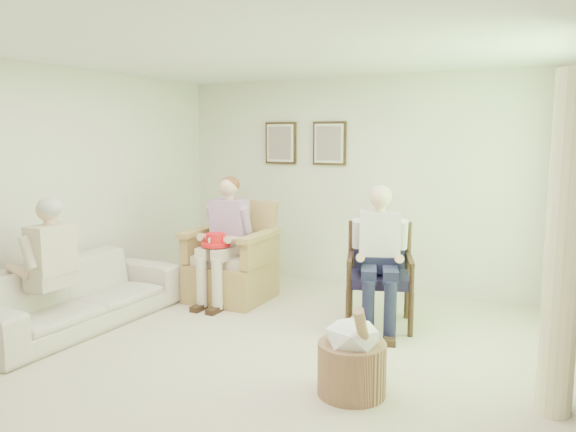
{
  "coord_description": "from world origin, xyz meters",
  "views": [
    {
      "loc": [
        2.4,
        -3.86,
        1.88
      ],
      "look_at": [
        -0.27,
        1.24,
        1.05
      ],
      "focal_mm": 35.0,
      "sensor_mm": 36.0,
      "label": 1
    }
  ],
  "objects_px": {
    "sofa": "(76,295)",
    "person_dark": "(378,247)",
    "wicker_armchair": "(233,268)",
    "wood_armchair": "(382,271)",
    "hatbox": "(352,357)",
    "person_sofa": "(44,260)",
    "person_wicker": "(225,231)",
    "red_hat": "(216,241)"
  },
  "relations": [
    {
      "from": "wood_armchair",
      "to": "sofa",
      "type": "xyz_separation_m",
      "value": [
        -2.65,
        -1.49,
        -0.22
      ]
    },
    {
      "from": "wood_armchair",
      "to": "hatbox",
      "type": "xyz_separation_m",
      "value": [
        0.31,
        -1.62,
        -0.25
      ]
    },
    {
      "from": "red_hat",
      "to": "person_wicker",
      "type": "bearing_deg",
      "value": 92.89
    },
    {
      "from": "red_hat",
      "to": "hatbox",
      "type": "bearing_deg",
      "value": -31.83
    },
    {
      "from": "wicker_armchair",
      "to": "sofa",
      "type": "height_order",
      "value": "wicker_armchair"
    },
    {
      "from": "wood_armchair",
      "to": "person_sofa",
      "type": "relative_size",
      "value": 0.76
    },
    {
      "from": "person_sofa",
      "to": "person_wicker",
      "type": "bearing_deg",
      "value": 152.38
    },
    {
      "from": "sofa",
      "to": "person_dark",
      "type": "height_order",
      "value": "person_dark"
    },
    {
      "from": "wicker_armchair",
      "to": "sofa",
      "type": "bearing_deg",
      "value": -121.49
    },
    {
      "from": "sofa",
      "to": "person_sofa",
      "type": "distance_m",
      "value": 0.54
    },
    {
      "from": "person_dark",
      "to": "hatbox",
      "type": "relative_size",
      "value": 1.87
    },
    {
      "from": "sofa",
      "to": "red_hat",
      "type": "xyz_separation_m",
      "value": [
        0.86,
        1.17,
        0.42
      ]
    },
    {
      "from": "wicker_armchair",
      "to": "person_dark",
      "type": "distance_m",
      "value": 1.87
    },
    {
      "from": "wicker_armchair",
      "to": "hatbox",
      "type": "height_order",
      "value": "wicker_armchair"
    },
    {
      "from": "wood_armchair",
      "to": "hatbox",
      "type": "height_order",
      "value": "wood_armchair"
    },
    {
      "from": "sofa",
      "to": "hatbox",
      "type": "xyz_separation_m",
      "value": [
        2.96,
        -0.13,
        -0.03
      ]
    },
    {
      "from": "wicker_armchair",
      "to": "hatbox",
      "type": "bearing_deg",
      "value": -40.34
    },
    {
      "from": "wood_armchair",
      "to": "wicker_armchair",
      "type": "bearing_deg",
      "value": 159.43
    },
    {
      "from": "wood_armchair",
      "to": "sofa",
      "type": "bearing_deg",
      "value": -170.16
    },
    {
      "from": "wood_armchair",
      "to": "person_dark",
      "type": "xyz_separation_m",
      "value": [
        -0.0,
        -0.16,
        0.27
      ]
    },
    {
      "from": "person_dark",
      "to": "person_wicker",
      "type": "bearing_deg",
      "value": 158.96
    },
    {
      "from": "red_hat",
      "to": "hatbox",
      "type": "relative_size",
      "value": 0.43
    },
    {
      "from": "person_wicker",
      "to": "person_dark",
      "type": "distance_m",
      "value": 1.8
    },
    {
      "from": "wicker_armchair",
      "to": "hatbox",
      "type": "relative_size",
      "value": 1.53
    },
    {
      "from": "wood_armchair",
      "to": "person_dark",
      "type": "bearing_deg",
      "value": -109.45
    },
    {
      "from": "hatbox",
      "to": "wicker_armchair",
      "type": "bearing_deg",
      "value": 141.91
    },
    {
      "from": "wicker_armchair",
      "to": "sofa",
      "type": "xyz_separation_m",
      "value": [
        -0.85,
        -1.52,
        -0.04
      ]
    },
    {
      "from": "wood_armchair",
      "to": "person_wicker",
      "type": "height_order",
      "value": "person_wicker"
    },
    {
      "from": "person_wicker",
      "to": "hatbox",
      "type": "bearing_deg",
      "value": -37.76
    },
    {
      "from": "person_sofa",
      "to": "wicker_armchair",
      "type": "bearing_deg",
      "value": 154.23
    },
    {
      "from": "wood_armchair",
      "to": "person_dark",
      "type": "distance_m",
      "value": 0.31
    },
    {
      "from": "person_wicker",
      "to": "red_hat",
      "type": "xyz_separation_m",
      "value": [
        0.01,
        -0.2,
        -0.08
      ]
    },
    {
      "from": "sofa",
      "to": "red_hat",
      "type": "height_order",
      "value": "red_hat"
    },
    {
      "from": "wicker_armchair",
      "to": "person_wicker",
      "type": "distance_m",
      "value": 0.49
    },
    {
      "from": "sofa",
      "to": "wood_armchair",
      "type": "bearing_deg",
      "value": -60.7
    },
    {
      "from": "wood_armchair",
      "to": "person_sofa",
      "type": "xyz_separation_m",
      "value": [
        -2.65,
        -1.83,
        0.2
      ]
    },
    {
      "from": "person_sofa",
      "to": "sofa",
      "type": "bearing_deg",
      "value": 178.85
    },
    {
      "from": "sofa",
      "to": "hatbox",
      "type": "bearing_deg",
      "value": -92.48
    },
    {
      "from": "hatbox",
      "to": "red_hat",
      "type": "bearing_deg",
      "value": 148.17
    },
    {
      "from": "person_dark",
      "to": "person_sofa",
      "type": "relative_size",
      "value": 1.06
    },
    {
      "from": "hatbox",
      "to": "wood_armchair",
      "type": "bearing_deg",
      "value": 100.77
    },
    {
      "from": "person_wicker",
      "to": "person_dark",
      "type": "height_order",
      "value": "person_wicker"
    }
  ]
}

